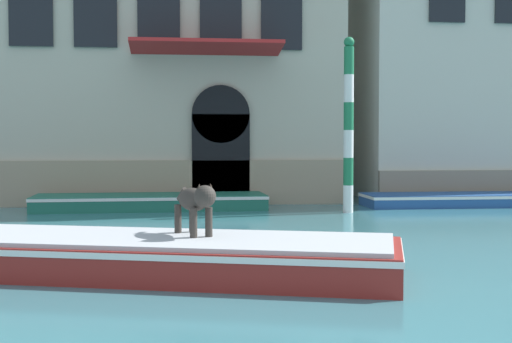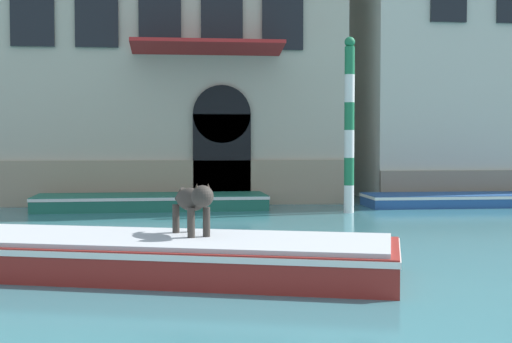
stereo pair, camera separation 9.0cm
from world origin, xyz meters
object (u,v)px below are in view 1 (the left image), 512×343
Objects in this scene: boat_foreground at (138,254)px; boat_moored_far at (459,199)px; boat_moored_near_palazzo at (151,201)px; dog_on_deck at (195,201)px; mooring_pole_0 at (349,124)px.

boat_moored_far is at bearing 64.59° from boat_foreground.
boat_foreground is at bearing -90.80° from boat_moored_near_palazzo.
mooring_pole_0 is at bearing 131.07° from dog_on_deck.
boat_foreground is 1.10m from dog_on_deck.
boat_moored_far is (8.75, 0.04, -0.03)m from boat_moored_near_palazzo.
boat_foreground reaches higher than boat_moored_near_palazzo.
dog_on_deck is 0.24× the size of mooring_pole_0.
dog_on_deck is 0.17× the size of boat_moored_near_palazzo.
boat_moored_far is at bearing -1.15° from boat_moored_near_palazzo.
mooring_pole_0 reaches higher than boat_moored_near_palazzo.
dog_on_deck is (0.81, -0.04, 0.74)m from boat_foreground.
mooring_pole_0 is (-3.63, -1.52, 2.10)m from boat_moored_far.
dog_on_deck is 0.20× the size of boat_moored_far.
boat_moored_far is 1.21× the size of mooring_pole_0.
mooring_pole_0 reaches higher than dog_on_deck.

